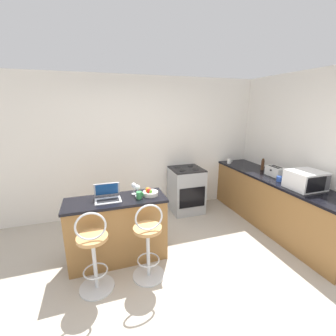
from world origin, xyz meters
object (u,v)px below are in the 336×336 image
object	(u,v)px
laptop	(108,195)
pepper_mill	(263,164)
toaster	(275,171)
stove_range	(186,190)
microwave	(306,180)
fruit_bowl	(150,193)
mug_blue	(280,179)
wine_glass_tall	(137,188)
mug_white	(229,161)
bar_stool_far	(148,243)
wine_glass_short	(134,186)
mug_green	(139,195)
bar_stool_near	(94,253)

from	to	relation	value
laptop	pepper_mill	xyz separation A→B (m)	(2.88, 0.53, 0.05)
toaster	stove_range	xyz separation A→B (m)	(-1.26, 0.93, -0.53)
laptop	microwave	xyz separation A→B (m)	(2.77, -0.49, 0.08)
fruit_bowl	pepper_mill	size ratio (longest dim) A/B	0.93
toaster	mug_blue	world-z (taller)	toaster
fruit_bowl	wine_glass_tall	bearing A→B (deg)	168.05
microwave	stove_range	bearing A→B (deg)	127.85
mug_white	pepper_mill	bearing A→B (deg)	-62.84
pepper_mill	wine_glass_tall	bearing A→B (deg)	-167.73
laptop	mug_blue	size ratio (longest dim) A/B	3.07
bar_stool_far	wine_glass_short	distance (m)	0.79
stove_range	mug_white	xyz separation A→B (m)	(1.01, 0.09, 0.49)
stove_range	fruit_bowl	size ratio (longest dim) A/B	4.34
stove_range	wine_glass_tall	distance (m)	1.68
mug_blue	pepper_mill	bearing A→B (deg)	71.75
stove_range	wine_glass_short	world-z (taller)	wine_glass_short
laptop	mug_blue	bearing A→B (deg)	-2.46
bar_stool_far	mug_green	distance (m)	0.61
toaster	mug_blue	distance (m)	0.30
toaster	wine_glass_short	bearing A→B (deg)	-178.47
bar_stool_far	microwave	size ratio (longest dim) A/B	2.14
laptop	toaster	size ratio (longest dim) A/B	1.05
stove_range	wine_glass_tall	size ratio (longest dim) A/B	5.63
wine_glass_short	fruit_bowl	bearing A→B (deg)	-31.61
toaster	pepper_mill	size ratio (longest dim) A/B	1.39
laptop	mug_blue	distance (m)	2.67
bar_stool_near	mug_green	bearing A→B (deg)	33.74
microwave	pepper_mill	distance (m)	1.03
mug_blue	mug_white	size ratio (longest dim) A/B	1.08
bar_stool_near	stove_range	xyz separation A→B (m)	(1.77, 1.58, -0.03)
stove_range	fruit_bowl	distance (m)	1.57
bar_stool_far	mug_blue	world-z (taller)	bar_stool_far
bar_stool_far	mug_blue	xyz separation A→B (m)	(2.26, 0.39, 0.46)
wine_glass_short	mug_green	world-z (taller)	wine_glass_short
mug_white	toaster	bearing A→B (deg)	-76.12
stove_range	mug_green	xyz separation A→B (m)	(-1.16, -1.17, 0.49)
mug_blue	stove_range	bearing A→B (deg)	133.25
fruit_bowl	toaster	bearing A→B (deg)	4.73
bar_stool_near	wine_glass_short	distance (m)	0.97
bar_stool_near	mug_green	size ratio (longest dim) A/B	10.86
microwave	stove_range	world-z (taller)	microwave
microwave	mug_blue	xyz separation A→B (m)	(-0.10, 0.38, -0.09)
wine_glass_tall	pepper_mill	distance (m)	2.55
microwave	mug_white	size ratio (longest dim) A/B	4.83
bar_stool_near	bar_stool_far	world-z (taller)	same
bar_stool_far	microwave	distance (m)	2.43
laptop	wine_glass_tall	bearing A→B (deg)	-1.32
microwave	wine_glass_short	distance (m)	2.48
bar_stool_near	bar_stool_far	size ratio (longest dim) A/B	1.00
stove_range	mug_white	distance (m)	1.13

